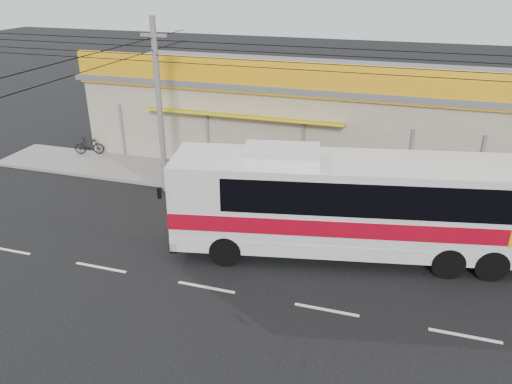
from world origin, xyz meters
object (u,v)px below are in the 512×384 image
at_px(utility_pole, 155,50).
at_px(coach_bus, 363,201).
at_px(motorbike_dark, 89,146).
at_px(motorbike_red, 181,162).

bearing_deg(utility_pole, coach_bus, -18.03).
distance_m(coach_bus, motorbike_dark, 16.62).
distance_m(motorbike_red, motorbike_dark, 6.06).
bearing_deg(motorbike_red, utility_pole, 172.33).
relative_size(motorbike_dark, utility_pole, 0.05).
bearing_deg(coach_bus, motorbike_dark, 147.60).
distance_m(coach_bus, motorbike_red, 10.79).
xyz_separation_m(motorbike_red, motorbike_dark, (-5.98, 0.97, -0.05)).
xyz_separation_m(coach_bus, motorbike_dark, (-15.44, 5.94, -1.51)).
bearing_deg(motorbike_red, motorbike_dark, 69.85).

